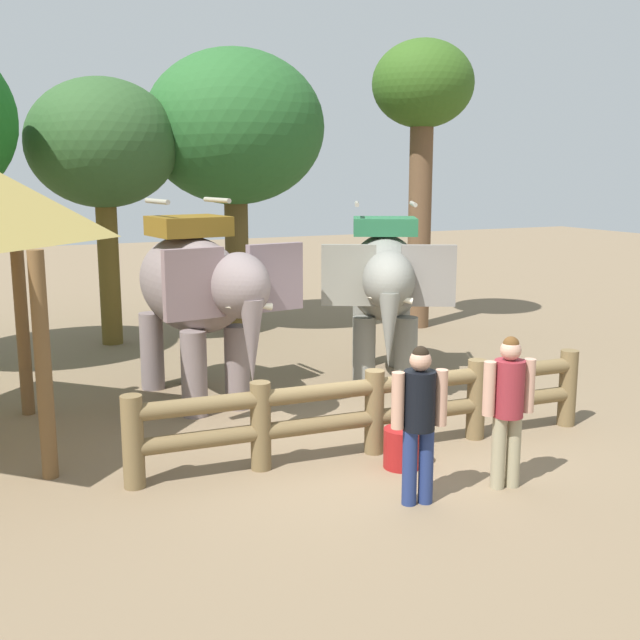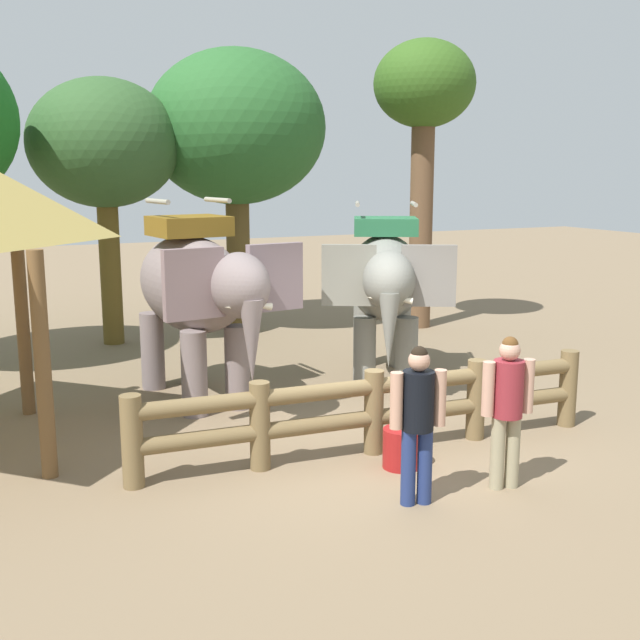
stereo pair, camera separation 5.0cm
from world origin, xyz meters
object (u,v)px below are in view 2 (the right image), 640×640
object	(u,v)px
elephant_center	(385,283)
tourist_man_in_blue	(507,401)
tree_deep_back	(424,101)
tree_far_left	(104,146)
tourist_woman_in_black	(418,414)
log_fence	(374,406)
elephant_near_left	(197,290)
feed_bucket	(401,448)
tree_far_right	(236,130)

from	to	relation	value
elephant_center	tourist_man_in_blue	bearing A→B (deg)	-102.34
tree_deep_back	tree_far_left	bearing A→B (deg)	170.18
tree_deep_back	tourist_woman_in_black	bearing A→B (deg)	-122.15
log_fence	elephant_center	world-z (taller)	elephant_center
log_fence	tree_deep_back	size ratio (longest dim) A/B	0.98
elephant_near_left	tree_far_left	xyz separation A→B (m)	(-0.45, 4.64, 2.19)
log_fence	feed_bucket	xyz separation A→B (m)	(0.07, -0.56, -0.36)
tree_far_right	tourist_woman_in_black	bearing A→B (deg)	-97.74
log_fence	tree_deep_back	world-z (taller)	tree_deep_back
elephant_near_left	tourist_woman_in_black	world-z (taller)	elephant_near_left
tourist_woman_in_black	feed_bucket	bearing A→B (deg)	67.97
log_fence	elephant_center	distance (m)	3.50
elephant_near_left	feed_bucket	distance (m)	4.11
elephant_near_left	tree_far_right	bearing A→B (deg)	64.53
elephant_center	tree_deep_back	world-z (taller)	tree_deep_back
elephant_near_left	tree_deep_back	bearing A→B (deg)	30.10
tourist_woman_in_black	tree_deep_back	xyz separation A→B (m)	(5.05, 8.03, 3.92)
elephant_center	feed_bucket	world-z (taller)	elephant_center
tourist_woman_in_black	tree_far_right	size ratio (longest dim) A/B	0.29
elephant_near_left	feed_bucket	xyz separation A→B (m)	(1.40, -3.57, -1.47)
tourist_woman_in_black	tree_deep_back	bearing A→B (deg)	57.85
elephant_center	elephant_near_left	bearing A→B (deg)	176.80
elephant_near_left	tree_far_right	distance (m)	5.89
log_fence	feed_bucket	world-z (taller)	log_fence
log_fence	feed_bucket	size ratio (longest dim) A/B	12.84
tree_deep_back	log_fence	bearing A→B (deg)	-125.93
log_fence	tree_far_right	world-z (taller)	tree_far_right
tourist_man_in_blue	log_fence	bearing A→B (deg)	117.09
tree_far_right	tree_deep_back	bearing A→B (deg)	-18.60
tourist_woman_in_black	tree_far_left	size ratio (longest dim) A/B	0.33
tree_far_left	tree_far_right	size ratio (longest dim) A/B	0.88
log_fence	tourist_man_in_blue	size ratio (longest dim) A/B	3.56
tree_far_left	tree_deep_back	xyz separation A→B (m)	(6.51, -1.13, 1.00)
tourist_woman_in_black	tourist_man_in_blue	world-z (taller)	tourist_man_in_blue
tourist_woman_in_black	tourist_man_in_blue	distance (m)	1.11
log_fence	tree_far_right	bearing A→B (deg)	83.06
elephant_near_left	log_fence	bearing A→B (deg)	-66.19
tourist_woman_in_black	tree_far_left	distance (m)	9.72
tourist_man_in_blue	tree_deep_back	bearing A→B (deg)	63.98
elephant_center	tourist_man_in_blue	size ratio (longest dim) A/B	2.02
elephant_center	tree_far_left	size ratio (longest dim) A/B	0.66
tree_far_right	log_fence	bearing A→B (deg)	-96.94
elephant_center	tree_deep_back	size ratio (longest dim) A/B	0.56
elephant_near_left	tourist_woman_in_black	distance (m)	4.69
feed_bucket	tree_deep_back	bearing A→B (deg)	56.65
elephant_center	log_fence	bearing A→B (deg)	-121.62
elephant_near_left	tourist_man_in_blue	bearing A→B (deg)	-65.06
tourist_woman_in_black	elephant_near_left	bearing A→B (deg)	102.68
tree_far_left	tree_deep_back	world-z (taller)	tree_deep_back
feed_bucket	tourist_woman_in_black	bearing A→B (deg)	-112.03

